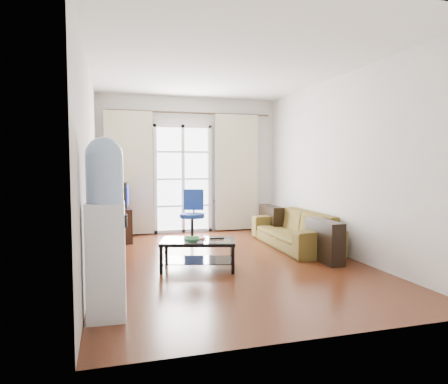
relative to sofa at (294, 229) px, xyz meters
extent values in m
plane|color=#562814|center=(-1.36, -0.65, -0.29)|extent=(5.20, 5.20, 0.00)
plane|color=white|center=(-1.36, -0.65, 2.41)|extent=(5.20, 5.20, 0.00)
cube|color=silver|center=(-1.36, 1.95, 1.06)|extent=(3.60, 0.02, 2.70)
cube|color=silver|center=(-1.36, -3.25, 1.06)|extent=(3.60, 0.02, 2.70)
cube|color=silver|center=(-3.16, -0.65, 1.06)|extent=(0.02, 5.20, 2.70)
cube|color=silver|center=(0.44, -0.65, 1.06)|extent=(0.02, 5.20, 2.70)
cube|color=white|center=(-1.51, 1.91, 0.78)|extent=(1.01, 0.02, 2.04)
cube|color=white|center=(-1.51, 1.89, 0.78)|extent=(1.16, 0.06, 2.15)
cylinder|color=#4C3F2D|center=(-1.36, 1.85, 2.09)|extent=(3.30, 0.04, 0.04)
cube|color=beige|center=(-2.56, 1.83, 0.91)|extent=(0.90, 0.07, 2.35)
cube|color=beige|center=(-0.41, 1.83, 0.91)|extent=(0.90, 0.07, 2.35)
cube|color=gray|center=(-0.56, 1.85, 0.04)|extent=(0.64, 0.12, 0.64)
imported|color=brown|center=(0.00, 0.00, 0.00)|extent=(2.05, 0.87, 0.59)
cube|color=silver|center=(-1.83, -0.95, 0.09)|extent=(1.07, 0.78, 0.01)
cube|color=black|center=(-1.83, -0.95, -0.18)|extent=(0.99, 0.71, 0.01)
cube|color=black|center=(-2.32, -1.07, -0.10)|extent=(0.05, 0.05, 0.38)
cube|color=black|center=(-1.46, -1.31, -0.10)|extent=(0.05, 0.05, 0.38)
cube|color=black|center=(-2.20, -0.60, -0.10)|extent=(0.05, 0.05, 0.38)
cube|color=black|center=(-1.33, -0.84, -0.10)|extent=(0.05, 0.05, 0.38)
imported|color=#318738|center=(-1.93, -1.07, 0.12)|extent=(0.31, 0.31, 0.05)
imported|color=#9B2513|center=(-1.89, -0.89, 0.10)|extent=(0.27, 0.29, 0.02)
cube|color=black|center=(-1.58, -0.96, 0.10)|extent=(0.19, 0.08, 0.02)
cube|color=black|center=(-2.86, 1.33, 0.00)|extent=(0.60, 0.85, 0.59)
cube|color=black|center=(-2.84, 1.35, 0.53)|extent=(0.49, 0.53, 0.45)
cube|color=#0C19E5|center=(-2.61, 1.33, 0.53)|extent=(0.05, 0.39, 0.33)
cube|color=black|center=(-3.04, 1.37, 0.53)|extent=(0.17, 0.34, 0.29)
cylinder|color=black|center=(-1.52, 0.98, -0.06)|extent=(0.05, 0.05, 0.46)
cylinder|color=navy|center=(-1.52, 0.98, 0.16)|extent=(0.44, 0.44, 0.07)
cube|color=navy|center=(-1.45, 1.17, 0.43)|extent=(0.36, 0.17, 0.38)
cube|color=silver|center=(-2.96, -2.37, 0.22)|extent=(0.34, 0.34, 1.03)
cylinder|color=#8DADDA|center=(-2.96, -2.37, 0.95)|extent=(0.32, 0.32, 0.41)
sphere|color=#8DADDA|center=(-2.96, -2.37, 1.15)|extent=(0.32, 0.32, 0.32)
cube|color=black|center=(-2.80, -2.38, 0.58)|extent=(0.05, 0.13, 0.11)
camera|label=1|loc=(-2.92, -5.98, 1.08)|focal=32.00mm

